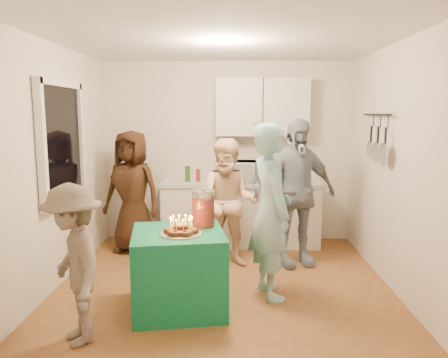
{
  "coord_description": "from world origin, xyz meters",
  "views": [
    {
      "loc": [
        0.13,
        -4.39,
        1.87
      ],
      "look_at": [
        0.0,
        0.35,
        1.15
      ],
      "focal_mm": 35.0,
      "sensor_mm": 36.0,
      "label": 1
    }
  ],
  "objects_px": {
    "punch_jar": "(203,209)",
    "child_near_left": "(74,265)",
    "microwave": "(237,171)",
    "counter": "(241,215)",
    "woman_back_left": "(132,192)",
    "woman_back_right": "(295,193)",
    "man_birthday": "(271,211)",
    "party_table": "(179,270)",
    "woman_back_center": "(229,203)"
  },
  "relations": [
    {
      "from": "punch_jar",
      "to": "child_near_left",
      "type": "bearing_deg",
      "value": -138.83
    },
    {
      "from": "microwave",
      "to": "punch_jar",
      "type": "relative_size",
      "value": 1.55
    },
    {
      "from": "counter",
      "to": "woman_back_left",
      "type": "xyz_separation_m",
      "value": [
        -1.46,
        -0.35,
        0.39
      ]
    },
    {
      "from": "woman_back_right",
      "to": "man_birthday",
      "type": "bearing_deg",
      "value": -128.46
    },
    {
      "from": "party_table",
      "to": "punch_jar",
      "type": "distance_m",
      "value": 0.63
    },
    {
      "from": "counter",
      "to": "punch_jar",
      "type": "relative_size",
      "value": 6.47
    },
    {
      "from": "counter",
      "to": "microwave",
      "type": "distance_m",
      "value": 0.63
    },
    {
      "from": "woman_back_right",
      "to": "child_near_left",
      "type": "bearing_deg",
      "value": -153.68
    },
    {
      "from": "woman_back_center",
      "to": "woman_back_right",
      "type": "height_order",
      "value": "woman_back_right"
    },
    {
      "from": "punch_jar",
      "to": "woman_back_left",
      "type": "bearing_deg",
      "value": 124.83
    },
    {
      "from": "counter",
      "to": "party_table",
      "type": "xyz_separation_m",
      "value": [
        -0.62,
        -2.11,
        -0.05
      ]
    },
    {
      "from": "counter",
      "to": "woman_back_left",
      "type": "height_order",
      "value": "woman_back_left"
    },
    {
      "from": "man_birthday",
      "to": "woman_back_center",
      "type": "height_order",
      "value": "man_birthday"
    },
    {
      "from": "woman_back_center",
      "to": "child_near_left",
      "type": "distance_m",
      "value": 2.23
    },
    {
      "from": "counter",
      "to": "party_table",
      "type": "height_order",
      "value": "counter"
    },
    {
      "from": "man_birthday",
      "to": "woman_back_left",
      "type": "bearing_deg",
      "value": 36.0
    },
    {
      "from": "counter",
      "to": "microwave",
      "type": "bearing_deg",
      "value": 180.0
    },
    {
      "from": "counter",
      "to": "child_near_left",
      "type": "height_order",
      "value": "child_near_left"
    },
    {
      "from": "counter",
      "to": "woman_back_center",
      "type": "xyz_separation_m",
      "value": [
        -0.15,
        -0.9,
        0.35
      ]
    },
    {
      "from": "party_table",
      "to": "woman_back_center",
      "type": "bearing_deg",
      "value": 68.9
    },
    {
      "from": "counter",
      "to": "party_table",
      "type": "relative_size",
      "value": 2.59
    },
    {
      "from": "party_table",
      "to": "woman_back_right",
      "type": "bearing_deg",
      "value": 45.02
    },
    {
      "from": "microwave",
      "to": "man_birthday",
      "type": "distance_m",
      "value": 1.82
    },
    {
      "from": "child_near_left",
      "to": "woman_back_center",
      "type": "bearing_deg",
      "value": 114.11
    },
    {
      "from": "woman_back_left",
      "to": "woman_back_right",
      "type": "distance_m",
      "value": 2.17
    },
    {
      "from": "counter",
      "to": "party_table",
      "type": "distance_m",
      "value": 2.19
    },
    {
      "from": "microwave",
      "to": "woman_back_left",
      "type": "xyz_separation_m",
      "value": [
        -1.41,
        -0.35,
        -0.23
      ]
    },
    {
      "from": "woman_back_right",
      "to": "child_near_left",
      "type": "xyz_separation_m",
      "value": [
        -2.03,
        -1.92,
        -0.25
      ]
    },
    {
      "from": "microwave",
      "to": "woman_back_center",
      "type": "bearing_deg",
      "value": -90.68
    },
    {
      "from": "woman_back_center",
      "to": "party_table",
      "type": "bearing_deg",
      "value": -105.34
    },
    {
      "from": "microwave",
      "to": "man_birthday",
      "type": "relative_size",
      "value": 0.3
    },
    {
      "from": "counter",
      "to": "man_birthday",
      "type": "height_order",
      "value": "man_birthday"
    },
    {
      "from": "woman_back_center",
      "to": "punch_jar",
      "type": "bearing_deg",
      "value": -97.79
    },
    {
      "from": "party_table",
      "to": "child_near_left",
      "type": "height_order",
      "value": "child_near_left"
    },
    {
      "from": "woman_back_left",
      "to": "child_near_left",
      "type": "relative_size",
      "value": 1.24
    },
    {
      "from": "counter",
      "to": "woman_back_left",
      "type": "distance_m",
      "value": 1.56
    },
    {
      "from": "party_table",
      "to": "punch_jar",
      "type": "bearing_deg",
      "value": 43.13
    },
    {
      "from": "counter",
      "to": "woman_back_right",
      "type": "bearing_deg",
      "value": -52.17
    },
    {
      "from": "man_birthday",
      "to": "microwave",
      "type": "bearing_deg",
      "value": -4.09
    },
    {
      "from": "woman_back_left",
      "to": "woman_back_right",
      "type": "bearing_deg",
      "value": 3.82
    },
    {
      "from": "woman_back_left",
      "to": "woman_back_center",
      "type": "distance_m",
      "value": 1.43
    },
    {
      "from": "microwave",
      "to": "woman_back_right",
      "type": "height_order",
      "value": "woman_back_right"
    },
    {
      "from": "party_table",
      "to": "microwave",
      "type": "bearing_deg",
      "value": 74.98
    },
    {
      "from": "man_birthday",
      "to": "child_near_left",
      "type": "xyz_separation_m",
      "value": [
        -1.66,
        -0.98,
        -0.23
      ]
    },
    {
      "from": "microwave",
      "to": "child_near_left",
      "type": "xyz_separation_m",
      "value": [
        -1.32,
        -2.76,
        -0.4
      ]
    },
    {
      "from": "punch_jar",
      "to": "child_near_left",
      "type": "distance_m",
      "value": 1.34
    },
    {
      "from": "party_table",
      "to": "child_near_left",
      "type": "distance_m",
      "value": 1.04
    },
    {
      "from": "party_table",
      "to": "punch_jar",
      "type": "relative_size",
      "value": 2.5
    },
    {
      "from": "man_birthday",
      "to": "woman_back_left",
      "type": "height_order",
      "value": "man_birthday"
    },
    {
      "from": "man_birthday",
      "to": "woman_back_right",
      "type": "relative_size",
      "value": 0.98
    }
  ]
}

